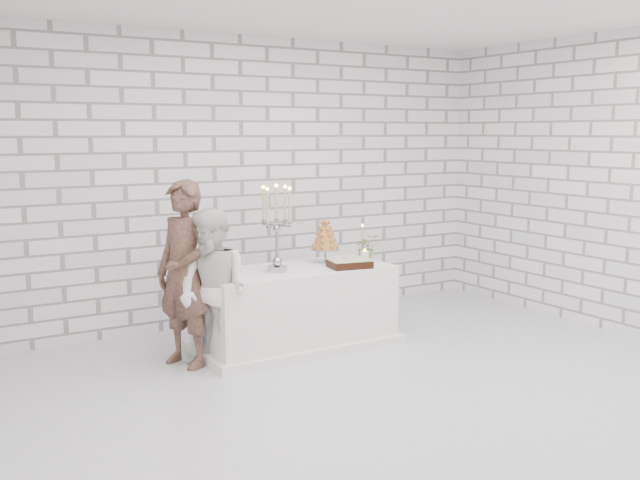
{
  "coord_description": "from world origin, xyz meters",
  "views": [
    {
      "loc": [
        -3.24,
        -4.44,
        2.01
      ],
      "look_at": [
        0.08,
        1.04,
        1.05
      ],
      "focal_mm": 40.55,
      "sensor_mm": 36.0,
      "label": 1
    }
  ],
  "objects": [
    {
      "name": "ground",
      "position": [
        0.0,
        0.0,
        0.0
      ],
      "size": [
        6.0,
        5.0,
        0.01
      ],
      "primitive_type": "cube",
      "color": "silver",
      "rests_on": "ground"
    },
    {
      "name": "wall_back",
      "position": [
        0.0,
        2.5,
        1.5
      ],
      "size": [
        6.0,
        0.01,
        3.0
      ],
      "primitive_type": "cube",
      "color": "white",
      "rests_on": "ground"
    },
    {
      "name": "wall_right",
      "position": [
        3.0,
        0.0,
        1.5
      ],
      "size": [
        0.01,
        5.0,
        3.0
      ],
      "primitive_type": "cube",
      "color": "white",
      "rests_on": "ground"
    },
    {
      "name": "cake_table",
      "position": [
        -0.0,
        1.34,
        0.38
      ],
      "size": [
        1.8,
        0.8,
        0.75
      ],
      "primitive_type": "cube",
      "color": "white",
      "rests_on": "ground"
    },
    {
      "name": "groom",
      "position": [
        -1.09,
        1.35,
        0.81
      ],
      "size": [
        0.59,
        0.69,
        1.61
      ],
      "primitive_type": "imported",
      "rotation": [
        0.0,
        0.0,
        -1.16
      ],
      "color": "#38241B",
      "rests_on": "ground"
    },
    {
      "name": "bride",
      "position": [
        -0.94,
        1.07,
        0.69
      ],
      "size": [
        0.75,
        0.83,
        1.39
      ],
      "primitive_type": "imported",
      "rotation": [
        0.0,
        0.0,
        -1.16
      ],
      "color": "white",
      "rests_on": "ground"
    },
    {
      "name": "candelabra",
      "position": [
        -0.23,
        1.3,
        1.15
      ],
      "size": [
        0.4,
        0.4,
        0.8
      ],
      "primitive_type": null,
      "rotation": [
        0.0,
        0.0,
        -0.29
      ],
      "color": "#9898A2",
      "rests_on": "cake_table"
    },
    {
      "name": "croquembouche",
      "position": [
        0.39,
        1.46,
        0.97
      ],
      "size": [
        0.31,
        0.31,
        0.44
      ],
      "primitive_type": null,
      "rotation": [
        0.0,
        0.0,
        0.12
      ],
      "color": "#935B25",
      "rests_on": "cake_table"
    },
    {
      "name": "chocolate_cake",
      "position": [
        0.45,
        1.12,
        0.79
      ],
      "size": [
        0.42,
        0.33,
        0.08
      ],
      "primitive_type": "cube",
      "rotation": [
        0.0,
        0.0,
        -0.19
      ],
      "color": "black",
      "rests_on": "cake_table"
    },
    {
      "name": "pillar_candle",
      "position": [
        0.69,
        1.22,
        0.81
      ],
      "size": [
        0.08,
        0.08,
        0.12
      ],
      "primitive_type": "cylinder",
      "rotation": [
        0.0,
        0.0,
        0.06
      ],
      "color": "white",
      "rests_on": "cake_table"
    },
    {
      "name": "extra_taper",
      "position": [
        0.85,
        1.49,
        0.91
      ],
      "size": [
        0.07,
        0.07,
        0.32
      ],
      "primitive_type": "cylinder",
      "rotation": [
        0.0,
        0.0,
        0.17
      ],
      "color": "#C0AF89",
      "rests_on": "cake_table"
    },
    {
      "name": "flowers",
      "position": [
        0.8,
        1.35,
        0.88
      ],
      "size": [
        0.29,
        0.28,
        0.26
      ],
      "primitive_type": "imported",
      "rotation": [
        0.0,
        0.0,
        -0.36
      ],
      "color": "#466333",
      "rests_on": "cake_table"
    }
  ]
}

